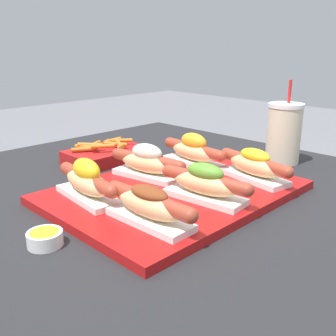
{
  "coord_description": "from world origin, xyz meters",
  "views": [
    {
      "loc": [
        -0.61,
        -0.56,
        1.04
      ],
      "look_at": [
        -0.04,
        -0.01,
        0.79
      ],
      "focal_mm": 42.0,
      "sensor_mm": 36.0,
      "label": 1
    }
  ],
  "objects_px": {
    "drink_cup": "(284,133)",
    "sauce_bowl": "(45,238)",
    "hot_dog_1": "(205,183)",
    "serving_tray": "(175,192)",
    "hot_dog_3": "(87,181)",
    "hot_dog_4": "(147,162)",
    "hot_dog_5": "(194,151)",
    "hot_dog_2": "(254,165)",
    "fries_basket": "(106,154)",
    "hot_dog_0": "(149,205)"
  },
  "relations": [
    {
      "from": "serving_tray",
      "to": "hot_dog_1",
      "type": "height_order",
      "value": "hot_dog_1"
    },
    {
      "from": "fries_basket",
      "to": "sauce_bowl",
      "type": "bearing_deg",
      "value": -138.33
    },
    {
      "from": "hot_dog_0",
      "to": "hot_dog_1",
      "type": "xyz_separation_m",
      "value": [
        0.15,
        0.0,
        0.0
      ]
    },
    {
      "from": "hot_dog_0",
      "to": "sauce_bowl",
      "type": "bearing_deg",
      "value": 150.3
    },
    {
      "from": "sauce_bowl",
      "to": "fries_basket",
      "type": "xyz_separation_m",
      "value": [
        0.35,
        0.32,
        0.01
      ]
    },
    {
      "from": "hot_dog_3",
      "to": "serving_tray",
      "type": "bearing_deg",
      "value": -26.01
    },
    {
      "from": "hot_dog_1",
      "to": "hot_dog_4",
      "type": "xyz_separation_m",
      "value": [
        0.01,
        0.18,
        0.0
      ]
    },
    {
      "from": "hot_dog_0",
      "to": "fries_basket",
      "type": "relative_size",
      "value": 0.98
    },
    {
      "from": "hot_dog_2",
      "to": "fries_basket",
      "type": "xyz_separation_m",
      "value": [
        -0.11,
        0.4,
        -0.03
      ]
    },
    {
      "from": "hot_dog_3",
      "to": "drink_cup",
      "type": "height_order",
      "value": "drink_cup"
    },
    {
      "from": "fries_basket",
      "to": "hot_dog_4",
      "type": "bearing_deg",
      "value": -101.95
    },
    {
      "from": "hot_dog_1",
      "to": "drink_cup",
      "type": "xyz_separation_m",
      "value": [
        0.39,
        0.05,
        0.03
      ]
    },
    {
      "from": "hot_dog_1",
      "to": "hot_dog_4",
      "type": "distance_m",
      "value": 0.18
    },
    {
      "from": "hot_dog_4",
      "to": "drink_cup",
      "type": "distance_m",
      "value": 0.4
    },
    {
      "from": "serving_tray",
      "to": "sauce_bowl",
      "type": "relative_size",
      "value": 8.82
    },
    {
      "from": "hot_dog_5",
      "to": "serving_tray",
      "type": "bearing_deg",
      "value": -151.38
    },
    {
      "from": "hot_dog_1",
      "to": "hot_dog_5",
      "type": "xyz_separation_m",
      "value": [
        0.16,
        0.17,
        0.0
      ]
    },
    {
      "from": "hot_dog_5",
      "to": "sauce_bowl",
      "type": "relative_size",
      "value": 3.6
    },
    {
      "from": "hot_dog_2",
      "to": "hot_dog_5",
      "type": "relative_size",
      "value": 0.99
    },
    {
      "from": "hot_dog_1",
      "to": "serving_tray",
      "type": "bearing_deg",
      "value": 86.64
    },
    {
      "from": "hot_dog_4",
      "to": "sauce_bowl",
      "type": "height_order",
      "value": "hot_dog_4"
    },
    {
      "from": "hot_dog_3",
      "to": "hot_dog_2",
      "type": "bearing_deg",
      "value": -27.09
    },
    {
      "from": "hot_dog_3",
      "to": "hot_dog_5",
      "type": "height_order",
      "value": "same"
    },
    {
      "from": "hot_dog_2",
      "to": "hot_dog_3",
      "type": "bearing_deg",
      "value": 152.91
    },
    {
      "from": "drink_cup",
      "to": "sauce_bowl",
      "type": "bearing_deg",
      "value": 177.47
    },
    {
      "from": "hot_dog_2",
      "to": "hot_dog_3",
      "type": "relative_size",
      "value": 0.99
    },
    {
      "from": "hot_dog_5",
      "to": "sauce_bowl",
      "type": "height_order",
      "value": "hot_dog_5"
    },
    {
      "from": "serving_tray",
      "to": "drink_cup",
      "type": "bearing_deg",
      "value": -4.77
    },
    {
      "from": "serving_tray",
      "to": "hot_dog_1",
      "type": "xyz_separation_m",
      "value": [
        -0.01,
        -0.09,
        0.04
      ]
    },
    {
      "from": "hot_dog_3",
      "to": "fries_basket",
      "type": "relative_size",
      "value": 0.98
    },
    {
      "from": "hot_dog_2",
      "to": "hot_dog_4",
      "type": "relative_size",
      "value": 1.0
    },
    {
      "from": "serving_tray",
      "to": "hot_dog_3",
      "type": "xyz_separation_m",
      "value": [
        -0.16,
        0.08,
        0.04
      ]
    },
    {
      "from": "hot_dog_0",
      "to": "hot_dog_2",
      "type": "relative_size",
      "value": 1.01
    },
    {
      "from": "hot_dog_3",
      "to": "fries_basket",
      "type": "distance_m",
      "value": 0.32
    },
    {
      "from": "hot_dog_1",
      "to": "drink_cup",
      "type": "bearing_deg",
      "value": 7.8
    },
    {
      "from": "serving_tray",
      "to": "fries_basket",
      "type": "relative_size",
      "value": 2.4
    },
    {
      "from": "serving_tray",
      "to": "sauce_bowl",
      "type": "xyz_separation_m",
      "value": [
        -0.3,
        -0.0,
        0.0
      ]
    },
    {
      "from": "serving_tray",
      "to": "hot_dog_4",
      "type": "bearing_deg",
      "value": 85.48
    },
    {
      "from": "hot_dog_3",
      "to": "fries_basket",
      "type": "height_order",
      "value": "hot_dog_3"
    },
    {
      "from": "sauce_bowl",
      "to": "fries_basket",
      "type": "distance_m",
      "value": 0.48
    },
    {
      "from": "hot_dog_4",
      "to": "hot_dog_5",
      "type": "bearing_deg",
      "value": -3.55
    },
    {
      "from": "hot_dog_4",
      "to": "hot_dog_5",
      "type": "height_order",
      "value": "hot_dog_5"
    },
    {
      "from": "hot_dog_0",
      "to": "drink_cup",
      "type": "xyz_separation_m",
      "value": [
        0.54,
        0.05,
        0.03
      ]
    },
    {
      "from": "hot_dog_1",
      "to": "hot_dog_3",
      "type": "bearing_deg",
      "value": 133.64
    },
    {
      "from": "hot_dog_3",
      "to": "hot_dog_0",
      "type": "bearing_deg",
      "value": -86.14
    },
    {
      "from": "hot_dog_3",
      "to": "hot_dog_4",
      "type": "bearing_deg",
      "value": 4.88
    },
    {
      "from": "hot_dog_5",
      "to": "drink_cup",
      "type": "xyz_separation_m",
      "value": [
        0.23,
        -0.12,
        0.03
      ]
    },
    {
      "from": "hot_dog_0",
      "to": "hot_dog_1",
      "type": "height_order",
      "value": "hot_dog_1"
    },
    {
      "from": "hot_dog_0",
      "to": "fries_basket",
      "type": "bearing_deg",
      "value": 62.83
    },
    {
      "from": "hot_dog_2",
      "to": "sauce_bowl",
      "type": "xyz_separation_m",
      "value": [
        -0.46,
        0.09,
        -0.04
      ]
    }
  ]
}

